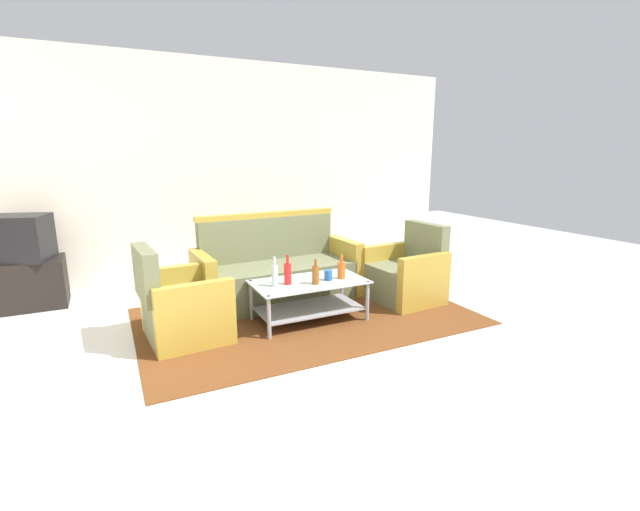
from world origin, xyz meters
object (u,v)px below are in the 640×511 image
couch (277,273)px  bottle_orange (341,270)px  television (17,238)px  armchair_right (406,276)px  bottle_red (288,273)px  bottle_clear (275,275)px  tv_stand (24,284)px  coffee_table (309,295)px  cup (328,275)px  armchair_left (182,308)px  bottle_brown (316,275)px

couch → bottle_orange: size_ratio=7.64×
bottle_orange → television: (-2.90, 1.75, 0.26)m
armchair_right → bottle_red: bearing=89.9°
bottle_clear → tv_stand: bearing=142.4°
couch → bottle_red: 0.79m
coffee_table → armchair_right: bearing=4.4°
bottle_clear → television: bearing=142.4°
armchair_right → cup: bearing=94.0°
coffee_table → television: television is taller
cup → bottle_red: bearing=173.0°
cup → couch: bearing=106.6°
bottle_orange → armchair_left: bearing=173.5°
cup → television: (-2.76, 1.75, 0.30)m
armchair_right → coffee_table: armchair_right is taller
bottle_clear → bottle_brown: bottle_clear is taller
bottle_brown → bottle_red: (-0.24, 0.11, 0.01)m
armchair_left → bottle_orange: size_ratio=3.55×
armchair_left → bottle_orange: 1.54m
bottle_brown → cup: (0.17, 0.06, -0.04)m
couch → bottle_clear: 0.83m
armchair_left → bottle_orange: (1.52, -0.17, 0.21)m
cup → bottle_brown: bearing=-159.3°
bottle_brown → television: (-2.59, 1.82, 0.26)m
coffee_table → bottle_clear: bottle_clear is taller
bottle_clear → bottle_orange: bottle_clear is taller
cup → armchair_right: bearing=7.9°
couch → cup: bearing=104.0°
bottle_orange → bottle_red: size_ratio=0.85×
armchair_right → cup: 1.08m
couch → coffee_table: bearing=91.3°
bottle_clear → cup: size_ratio=2.82×
couch → cup: couch is taller
armchair_left → coffee_table: (1.19, -0.12, -0.02)m
bottle_orange → bottle_clear: bearing=176.3°
bottle_orange → coffee_table: bearing=170.6°
bottle_brown → television: bearing=145.0°
armchair_right → coffee_table: (-1.24, -0.09, -0.02)m
bottle_red → tv_stand: (-2.35, 1.70, -0.26)m
coffee_table → bottle_clear: (-0.36, -0.01, 0.25)m
cup → television: bearing=147.6°
armchair_right → bottle_brown: 1.26m
bottle_clear → cup: (0.54, -0.04, -0.06)m
bottle_clear → bottle_red: size_ratio=1.00×
bottle_brown → cup: 0.18m
bottle_clear → bottle_brown: (0.37, -0.10, -0.01)m
bottle_orange → television: 3.40m
armchair_right → bottle_brown: bearing=95.8°
couch → television: 2.74m
coffee_table → bottle_orange: bearing=-9.4°
bottle_clear → bottle_brown: bearing=-15.6°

